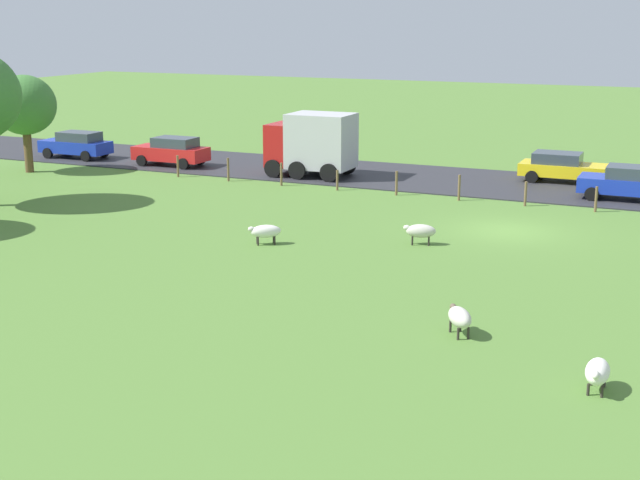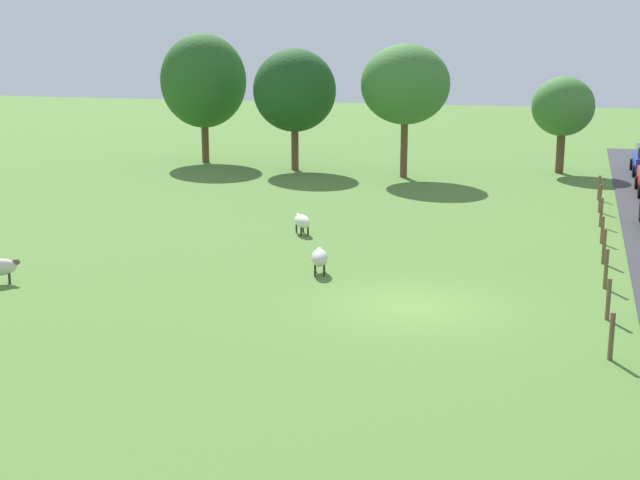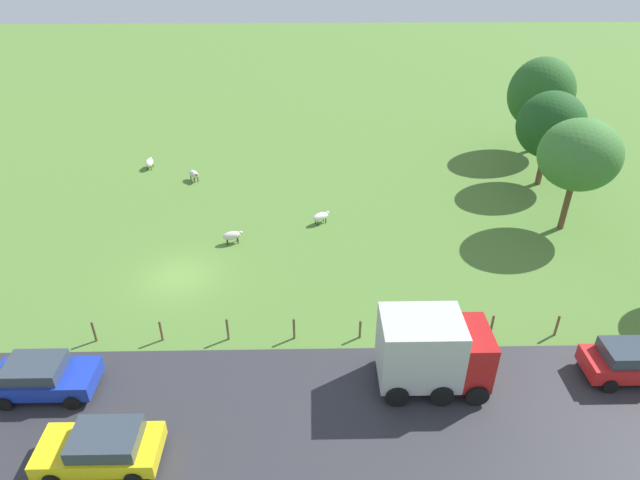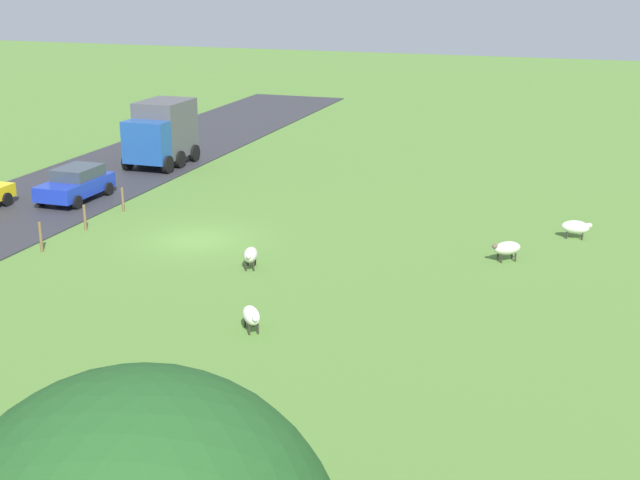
% 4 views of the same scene
% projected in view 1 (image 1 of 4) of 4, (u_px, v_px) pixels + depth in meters
% --- Properties ---
extents(ground_plane, '(160.00, 160.00, 0.00)m').
position_uv_depth(ground_plane, '(507.00, 231.00, 35.93)').
color(ground_plane, '#517A33').
extents(road_strip, '(8.00, 80.00, 0.06)m').
position_uv_depth(road_strip, '(549.00, 188.00, 44.79)').
color(road_strip, '#2D2D33').
rests_on(road_strip, ground_plane).
extents(sheep_0, '(1.20, 1.07, 0.79)m').
position_uv_depth(sheep_0, '(460.00, 317.00, 24.10)').
color(sheep_0, beige).
rests_on(sheep_0, ground_plane).
extents(sheep_1, '(1.07, 1.24, 0.76)m').
position_uv_depth(sheep_1, '(265.00, 231.00, 33.73)').
color(sheep_1, white).
rests_on(sheep_1, ground_plane).
extents(sheep_2, '(1.25, 0.58, 0.77)m').
position_uv_depth(sheep_2, '(597.00, 372.00, 20.50)').
color(sheep_2, white).
rests_on(sheep_2, ground_plane).
extents(sheep_3, '(0.83, 1.29, 0.80)m').
position_uv_depth(sheep_3, '(420.00, 231.00, 33.68)').
color(sheep_3, beige).
rests_on(sheep_3, ground_plane).
extents(tree_1, '(3.45, 3.45, 5.37)m').
position_uv_depth(tree_1, '(24.00, 106.00, 48.54)').
color(tree_1, brown).
rests_on(tree_1, ground_plane).
extents(fence_post_0, '(0.12, 0.12, 1.15)m').
position_uv_depth(fence_post_0, '(596.00, 199.00, 39.29)').
color(fence_post_0, brown).
rests_on(fence_post_0, ground_plane).
extents(fence_post_1, '(0.12, 0.12, 1.14)m').
position_uv_depth(fence_post_1, '(526.00, 194.00, 40.51)').
color(fence_post_1, brown).
rests_on(fence_post_1, ground_plane).
extents(fence_post_2, '(0.12, 0.12, 1.23)m').
position_uv_depth(fence_post_2, '(459.00, 188.00, 41.72)').
color(fence_post_2, brown).
rests_on(fence_post_2, ground_plane).
extents(fence_post_3, '(0.12, 0.12, 1.19)m').
position_uv_depth(fence_post_3, '(396.00, 183.00, 42.94)').
color(fence_post_3, brown).
rests_on(fence_post_3, ground_plane).
extents(fence_post_4, '(0.12, 0.12, 1.02)m').
position_uv_depth(fence_post_4, '(337.00, 180.00, 44.18)').
color(fence_post_4, brown).
rests_on(fence_post_4, ground_plane).
extents(fence_post_5, '(0.12, 0.12, 1.19)m').
position_uv_depth(fence_post_5, '(281.00, 174.00, 45.38)').
color(fence_post_5, brown).
rests_on(fence_post_5, ground_plane).
extents(fence_post_6, '(0.12, 0.12, 1.24)m').
position_uv_depth(fence_post_6, '(228.00, 170.00, 46.59)').
color(fence_post_6, brown).
rests_on(fence_post_6, ground_plane).
extents(fence_post_7, '(0.12, 0.12, 1.17)m').
position_uv_depth(fence_post_7, '(178.00, 166.00, 47.81)').
color(fence_post_7, brown).
rests_on(fence_post_7, ground_plane).
extents(truck_0, '(2.79, 4.53, 3.39)m').
position_uv_depth(truck_0, '(312.00, 143.00, 47.48)').
color(truck_0, '#B21919').
rests_on(truck_0, road_strip).
extents(car_0, '(1.99, 4.33, 1.65)m').
position_uv_depth(car_0, '(172.00, 151.00, 51.02)').
color(car_0, red).
rests_on(car_0, road_strip).
extents(car_1, '(1.95, 4.38, 1.60)m').
position_uv_depth(car_1, '(76.00, 144.00, 53.75)').
color(car_1, '#1933B2').
rests_on(car_1, road_strip).
extents(car_2, '(2.15, 4.16, 1.59)m').
position_uv_depth(car_2, '(627.00, 182.00, 41.62)').
color(car_2, '#1933B2').
rests_on(car_2, road_strip).
extents(car_3, '(2.22, 4.37, 1.51)m').
position_uv_depth(car_3, '(561.00, 166.00, 46.11)').
color(car_3, yellow).
rests_on(car_3, road_strip).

